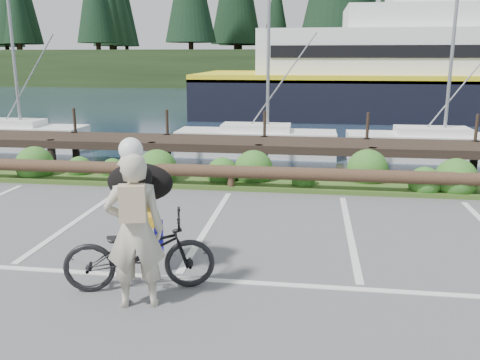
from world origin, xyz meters
The scene contains 7 objects.
ground centered at (0.00, 0.00, 0.00)m, with size 72.00×72.00×0.00m, color #515154.
harbor_backdrop centered at (0.39, 78.47, 0.00)m, with size 170.00×160.00×30.00m.
vegetation_strip centered at (0.00, 5.30, 0.05)m, with size 34.00×1.60×0.10m, color #3D5B21.
log_rail centered at (0.00, 4.60, 0.00)m, with size 32.00×0.30×0.60m, color #443021, non-canonical shape.
bicycle centered at (-0.39, -0.78, 0.53)m, with size 0.71×2.03×1.06m, color black.
cyclist centered at (-0.27, -1.24, 1.00)m, with size 0.73×0.48×2.01m, color #B8B09C.
dog centered at (-0.56, -0.16, 1.35)m, with size 0.97×0.48×0.56m, color black.
Camera 1 is at (1.86, -6.95, 3.11)m, focal length 38.00 mm.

